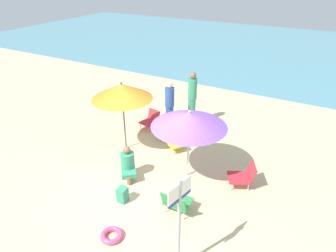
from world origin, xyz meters
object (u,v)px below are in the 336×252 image
(beach_chair_d, at_px, (176,202))
(umbrella_purple, at_px, (189,120))
(beach_chair_b, at_px, (244,175))
(person_a, at_px, (192,98))
(swim_ring, at_px, (112,235))
(beach_chair_a, at_px, (151,119))
(beach_chair_c, at_px, (168,128))
(beach_chair_e, at_px, (174,139))
(beach_bag, at_px, (123,195))
(umbrella_orange, at_px, (122,91))
(person_c, at_px, (170,106))
(warning_sign, at_px, (179,214))
(person_b, at_px, (128,163))

(beach_chair_d, bearing_deg, umbrella_purple, 14.43)
(beach_chair_b, distance_m, person_a, 3.41)
(beach_chair_b, bearing_deg, swim_ring, 30.88)
(beach_chair_a, distance_m, swim_ring, 4.53)
(beach_chair_a, xyz_separation_m, beach_chair_b, (3.48, -1.44, 0.02))
(beach_chair_a, distance_m, beach_chair_c, 0.82)
(beach_chair_e, relative_size, beach_bag, 2.10)
(umbrella_orange, relative_size, beach_chair_d, 3.19)
(beach_chair_d, xyz_separation_m, person_a, (-1.45, 3.90, 0.58))
(beach_chair_b, bearing_deg, beach_chair_d, 32.11)
(person_c, bearing_deg, beach_chair_d, 93.30)
(beach_chair_b, height_order, beach_bag, beach_chair_b)
(person_a, height_order, person_c, person_a)
(beach_chair_b, distance_m, swim_ring, 3.29)
(warning_sign, bearing_deg, swim_ring, -165.89)
(umbrella_purple, distance_m, beach_chair_e, 1.86)
(beach_chair_c, xyz_separation_m, swim_ring, (0.92, -3.93, -0.26))
(beach_chair_e, xyz_separation_m, person_c, (-0.66, 0.93, 0.53))
(warning_sign, xyz_separation_m, swim_ring, (-1.43, -0.03, -1.22))
(beach_chair_b, xyz_separation_m, warning_sign, (-0.35, -2.72, 0.96))
(umbrella_orange, xyz_separation_m, beach_chair_b, (3.46, -0.05, -1.44))
(umbrella_orange, distance_m, warning_sign, 4.19)
(beach_bag, bearing_deg, beach_chair_a, 111.28)
(umbrella_purple, bearing_deg, beach_chair_a, 141.26)
(person_a, xyz_separation_m, person_b, (-0.17, -3.35, -0.50))
(umbrella_orange, height_order, beach_bag, umbrella_orange)
(umbrella_purple, xyz_separation_m, person_b, (-1.26, -0.77, -1.16))
(beach_chair_c, bearing_deg, beach_chair_b, 100.69)
(beach_chair_d, distance_m, person_b, 1.71)
(beach_chair_a, bearing_deg, person_c, 120.10)
(beach_chair_a, height_order, person_a, person_a)
(beach_chair_b, bearing_deg, person_a, -69.72)
(swim_ring, bearing_deg, person_a, 97.27)
(person_b, height_order, beach_bag, person_b)
(beach_chair_c, bearing_deg, umbrella_purple, 77.35)
(beach_chair_b, bearing_deg, umbrella_purple, -14.77)
(person_b, bearing_deg, person_a, 137.31)
(umbrella_orange, height_order, person_a, umbrella_orange)
(beach_chair_c, relative_size, beach_chair_e, 0.94)
(beach_chair_a, height_order, beach_bag, beach_chair_a)
(umbrella_orange, height_order, beach_chair_c, umbrella_orange)
(beach_chair_a, xyz_separation_m, beach_chair_e, (1.24, -0.72, -0.01))
(person_a, bearing_deg, swim_ring, -166.20)
(beach_chair_d, relative_size, warning_sign, 0.33)
(umbrella_orange, bearing_deg, person_c, 70.32)
(beach_chair_d, distance_m, person_c, 3.79)
(person_c, bearing_deg, swim_ring, 76.82)
(beach_chair_d, xyz_separation_m, swim_ring, (-0.80, -1.17, -0.28))
(beach_chair_e, bearing_deg, beach_chair_c, 170.64)
(beach_chair_c, height_order, person_c, person_c)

